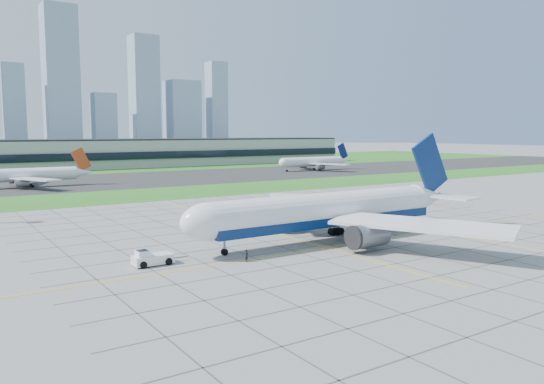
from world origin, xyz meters
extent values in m
plane|color=gray|center=(0.00, 0.00, 0.00)|extent=(1400.00, 1400.00, 0.00)
cube|color=#2B671D|center=(0.00, 90.00, 0.02)|extent=(700.00, 35.00, 0.04)
cube|color=#383838|center=(0.00, 145.00, 0.03)|extent=(700.00, 75.00, 0.04)
cube|color=#2B671D|center=(0.00, 255.00, 0.02)|extent=(700.00, 145.00, 0.04)
cube|color=#474744|center=(-48.00, 10.00, 0.01)|extent=(0.18, 130.00, 0.02)
cube|color=#474744|center=(-40.00, 10.00, 0.01)|extent=(0.18, 130.00, 0.02)
cube|color=#474744|center=(-32.00, 10.00, 0.01)|extent=(0.18, 130.00, 0.02)
cube|color=#474744|center=(-24.00, 10.00, 0.01)|extent=(0.18, 130.00, 0.02)
cube|color=#474744|center=(-16.00, 10.00, 0.01)|extent=(0.18, 130.00, 0.02)
cube|color=#474744|center=(-8.00, 10.00, 0.01)|extent=(0.18, 130.00, 0.02)
cube|color=#474744|center=(0.00, 10.00, 0.01)|extent=(0.18, 130.00, 0.02)
cube|color=#474744|center=(8.00, 10.00, 0.01)|extent=(0.18, 130.00, 0.02)
cube|color=#474744|center=(16.00, 10.00, 0.01)|extent=(0.18, 130.00, 0.02)
cube|color=#474744|center=(24.00, 10.00, 0.01)|extent=(0.18, 130.00, 0.02)
cube|color=#474744|center=(32.00, 10.00, 0.01)|extent=(0.18, 130.00, 0.02)
cube|color=#474744|center=(40.00, 10.00, 0.01)|extent=(0.18, 130.00, 0.02)
cube|color=#474744|center=(48.00, 10.00, 0.01)|extent=(0.18, 130.00, 0.02)
cube|color=#474744|center=(0.00, -32.00, 0.01)|extent=(110.00, 0.18, 0.02)
cube|color=#474744|center=(0.00, -24.00, 0.01)|extent=(110.00, 0.18, 0.02)
cube|color=#474744|center=(0.00, -16.00, 0.01)|extent=(110.00, 0.18, 0.02)
cube|color=#474744|center=(0.00, -8.00, 0.01)|extent=(110.00, 0.18, 0.02)
cube|color=#474744|center=(0.00, 0.00, 0.01)|extent=(110.00, 0.18, 0.02)
cube|color=#474744|center=(0.00, 8.00, 0.01)|extent=(110.00, 0.18, 0.02)
cube|color=#474744|center=(0.00, 16.00, 0.01)|extent=(110.00, 0.18, 0.02)
cube|color=#474744|center=(0.00, 24.00, 0.01)|extent=(110.00, 0.18, 0.02)
cube|color=#474744|center=(0.00, 32.00, 0.01)|extent=(110.00, 0.18, 0.02)
cube|color=#474744|center=(0.00, 40.00, 0.01)|extent=(110.00, 0.18, 0.02)
cube|color=#474744|center=(0.00, 48.00, 0.01)|extent=(110.00, 0.18, 0.02)
cube|color=#474744|center=(0.00, 56.00, 0.01)|extent=(110.00, 0.18, 0.02)
cube|color=#474744|center=(0.00, 64.00, 0.01)|extent=(110.00, 0.18, 0.02)
cube|color=yellow|center=(0.00, -2.00, 0.02)|extent=(120.00, 0.25, 0.03)
cube|color=yellow|center=(-10.00, 20.00, 0.02)|extent=(0.25, 100.00, 0.03)
cube|color=yellow|center=(18.00, 20.00, 0.02)|extent=(0.25, 100.00, 0.03)
cube|color=#B7B7B2|center=(40.00, 230.00, 7.50)|extent=(260.00, 42.00, 15.00)
cube|color=black|center=(40.00, 208.50, 7.00)|extent=(260.00, 1.00, 4.00)
cube|color=black|center=(40.00, 230.00, 15.40)|extent=(260.00, 42.00, 0.80)
cube|color=#8B9FB6|center=(14.00, 520.00, 44.00)|extent=(20.00, 18.00, 88.00)
cube|color=#8B9FB6|center=(60.00, 520.00, 75.00)|extent=(33.00, 29.70, 150.00)
cube|color=#8B9FB6|center=(103.00, 520.00, 31.00)|extent=(24.00, 21.60, 62.00)
cube|color=#8B9FB6|center=(150.00, 520.00, 64.00)|extent=(29.00, 26.10, 128.00)
cube|color=#8B9FB6|center=(196.00, 520.00, 40.00)|extent=(36.00, 32.40, 80.00)
cube|color=#8B9FB6|center=(242.00, 520.00, 52.50)|extent=(22.00, 19.80, 105.00)
cylinder|color=white|center=(-6.08, 2.98, 5.73)|extent=(47.11, 6.33, 6.14)
cube|color=#082154|center=(-6.08, 2.98, 3.79)|extent=(47.11, 5.92, 1.64)
ellipsoid|color=white|center=(-29.62, 2.88, 5.73)|extent=(9.85, 6.18, 6.14)
cube|color=black|center=(-31.88, 2.87, 6.24)|extent=(2.27, 3.28, 0.61)
cone|color=white|center=(21.05, 3.09, 6.04)|extent=(8.21, 5.87, 5.83)
cube|color=#082154|center=(21.56, 3.09, 12.90)|extent=(11.16, 0.56, 13.07)
cube|color=white|center=(0.00, 19.38, 4.71)|extent=(20.77, 29.82, 0.99)
cube|color=white|center=(0.13, -13.38, 4.71)|extent=(20.95, 29.79, 0.99)
cylinder|color=slate|center=(-6.12, 13.72, 2.66)|extent=(6.67, 3.92, 3.89)
cylinder|color=slate|center=(-6.04, -7.77, 2.66)|extent=(6.67, 3.92, 3.89)
cylinder|color=gray|center=(-27.07, 2.89, 1.33)|extent=(0.37, 0.37, 2.66)
cylinder|color=black|center=(-27.07, 2.89, 0.56)|extent=(1.13, 0.52, 1.13)
cylinder|color=black|center=(-0.98, 6.27, 0.67)|extent=(1.34, 1.23, 1.33)
cylinder|color=black|center=(-0.95, -0.28, 0.67)|extent=(1.34, 1.23, 1.33)
cube|color=white|center=(-38.83, 3.36, 0.87)|extent=(5.83, 2.74, 1.36)
cube|color=white|center=(-40.38, 3.35, 1.84)|extent=(1.75, 2.14, 1.07)
cube|color=black|center=(-40.38, 3.35, 2.04)|extent=(1.56, 1.95, 0.68)
cube|color=gray|center=(-34.66, 3.37, 0.58)|extent=(2.91, 0.19, 0.17)
cylinder|color=black|center=(-40.78, 4.61, 0.53)|extent=(1.07, 0.49, 1.07)
cylinder|color=black|center=(-40.77, 2.09, 0.53)|extent=(1.07, 0.49, 1.07)
cylinder|color=black|center=(-36.90, 4.62, 0.53)|extent=(1.07, 0.49, 1.07)
cylinder|color=black|center=(-36.89, 2.10, 0.53)|extent=(1.07, 0.49, 1.07)
imported|color=black|center=(-26.28, -2.72, 0.96)|extent=(0.84, 0.78, 1.92)
cylinder|color=white|center=(-37.30, 134.58, 4.50)|extent=(37.12, 4.80, 4.80)
cube|color=#C13D16|center=(-16.68, 134.58, 9.50)|extent=(7.46, 0.40, 9.15)
cube|color=white|center=(-34.72, 145.58, 3.70)|extent=(13.89, 20.66, 0.40)
cube|color=white|center=(-34.72, 123.58, 3.70)|extent=(13.89, 20.66, 0.40)
cylinder|color=black|center=(-34.21, 136.78, 0.50)|extent=(1.00, 1.00, 1.00)
cylinder|color=black|center=(-34.21, 132.38, 0.50)|extent=(1.00, 1.00, 1.00)
cylinder|color=white|center=(101.42, 145.35, 4.50)|extent=(36.43, 4.80, 4.80)
cube|color=#081253|center=(121.66, 145.35, 9.50)|extent=(7.46, 0.40, 9.15)
cube|color=white|center=(103.95, 156.35, 3.70)|extent=(13.89, 20.66, 0.40)
cube|color=white|center=(103.95, 134.35, 3.70)|extent=(13.89, 20.66, 0.40)
cylinder|color=black|center=(104.46, 147.55, 0.50)|extent=(1.00, 1.00, 1.00)
cylinder|color=black|center=(104.46, 143.15, 0.50)|extent=(1.00, 1.00, 1.00)
camera|label=1|loc=(-66.47, -70.40, 19.55)|focal=35.00mm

